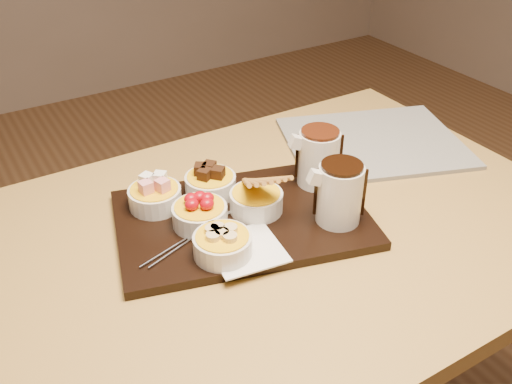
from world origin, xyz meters
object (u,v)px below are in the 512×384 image
newspaper (373,142)px  pitcher_dark_chocolate (340,194)px  dining_table (264,269)px  serving_board (242,219)px  bowl_strawberries (200,216)px  pitcher_milk_chocolate (318,158)px

newspaper → pitcher_dark_chocolate: bearing=-122.4°
dining_table → pitcher_dark_chocolate: 0.22m
serving_board → bowl_strawberries: 0.08m
serving_board → pitcher_dark_chocolate: bearing=-20.0°
bowl_strawberries → pitcher_milk_chocolate: pitcher_milk_chocolate is taller
pitcher_milk_chocolate → newspaper: bearing=36.3°
bowl_strawberries → pitcher_milk_chocolate: 0.27m
dining_table → serving_board: bearing=125.5°
dining_table → serving_board: size_ratio=2.61×
pitcher_dark_chocolate → newspaper: size_ratio=0.28×
pitcher_milk_chocolate → serving_board: bearing=-158.2°
serving_board → bowl_strawberries: bowl_strawberries is taller
dining_table → pitcher_milk_chocolate: size_ratio=10.75×
serving_board → dining_table: bearing=-39.1°
serving_board → bowl_strawberries: bearing=-176.4°
serving_board → newspaper: (0.42, 0.11, -0.00)m
dining_table → pitcher_milk_chocolate: pitcher_milk_chocolate is taller
bowl_strawberries → newspaper: (0.49, 0.09, -0.03)m
dining_table → serving_board: serving_board is taller
newspaper → dining_table: bearing=-139.6°
dining_table → pitcher_dark_chocolate: size_ratio=10.75×
pitcher_dark_chocolate → pitcher_milk_chocolate: 0.13m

